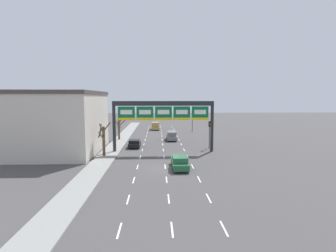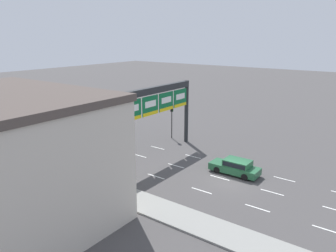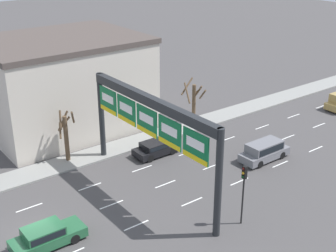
# 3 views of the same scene
# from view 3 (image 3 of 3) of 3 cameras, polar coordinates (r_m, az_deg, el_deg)

# --- Properties ---
(ground_plane) EXTENTS (220.00, 220.00, 0.00)m
(ground_plane) POSITION_cam_3_polar(r_m,az_deg,el_deg) (33.26, -16.01, -12.58)
(ground_plane) COLOR #474444
(lane_dashes) EXTENTS (6.72, 67.00, 0.01)m
(lane_dashes) POSITION_cam_3_polar(r_m,az_deg,el_deg) (39.00, 2.63, -5.97)
(lane_dashes) COLOR white
(lane_dashes) RESTS_ON ground_plane
(sign_gantry) EXTENTS (15.28, 0.70, 7.71)m
(sign_gantry) POSITION_cam_3_polar(r_m,az_deg,el_deg) (34.24, -2.23, 0.97)
(sign_gantry) COLOR #232628
(sign_gantry) RESTS_ON ground_plane
(building_near) EXTENTS (12.41, 15.39, 9.20)m
(building_near) POSITION_cam_3_polar(r_m,az_deg,el_deg) (48.10, -12.66, 5.13)
(building_near) COLOR beige
(building_near) RESTS_ON ground_plane
(suv_grey) EXTENTS (1.86, 4.80, 1.70)m
(suv_grey) POSITION_cam_3_polar(r_m,az_deg,el_deg) (41.86, 11.66, -2.89)
(suv_grey) COLOR slate
(suv_grey) RESTS_ON ground_plane
(car_green) EXTENTS (1.87, 4.76, 1.48)m
(car_green) POSITION_cam_3_polar(r_m,az_deg,el_deg) (31.55, -14.62, -12.80)
(car_green) COLOR #235B38
(car_green) RESTS_ON ground_plane
(car_black) EXTENTS (1.88, 4.13, 1.30)m
(car_black) POSITION_cam_3_polar(r_m,az_deg,el_deg) (41.96, -1.56, -2.70)
(car_black) COLOR black
(car_black) RESTS_ON ground_plane
(traffic_light_near_gantry) EXTENTS (0.30, 0.35, 4.44)m
(traffic_light_near_gantry) POSITION_cam_3_polar(r_m,az_deg,el_deg) (31.78, 9.20, -6.90)
(traffic_light_near_gantry) COLOR black
(traffic_light_near_gantry) RESTS_ON ground_plane
(tree_bare_closest) EXTENTS (2.51, 2.50, 4.50)m
(tree_bare_closest) POSITION_cam_3_polar(r_m,az_deg,el_deg) (48.25, 3.18, 3.24)
(tree_bare_closest) COLOR brown
(tree_bare_closest) RESTS_ON sidewalk_left
(tree_bare_second) EXTENTS (1.77, 1.76, 4.75)m
(tree_bare_second) POSITION_cam_3_polar(r_m,az_deg,el_deg) (41.03, -12.35, -0.91)
(tree_bare_second) COLOR brown
(tree_bare_second) RESTS_ON sidewalk_left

